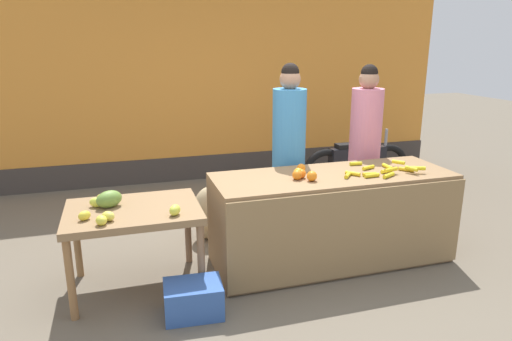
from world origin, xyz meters
name	(u,v)px	position (x,y,z in m)	size (l,w,h in m)	color
ground_plane	(278,266)	(0.00, 0.00, 0.00)	(24.00, 24.00, 0.00)	#665B4C
market_wall_back	(208,87)	(0.00, 3.14, 1.38)	(7.43, 0.23, 2.82)	orange
fruit_stall_counter	(332,218)	(0.53, -0.01, 0.43)	(2.23, 0.80, 0.86)	olive
side_table_wooden	(134,218)	(-1.27, 0.00, 0.63)	(1.08, 0.80, 0.72)	olive
banana_bunch_pile	(383,170)	(0.98, -0.10, 0.88)	(0.80, 0.53, 0.07)	yellow
orange_pile	(302,173)	(0.20, -0.04, 0.90)	(0.21, 0.37, 0.09)	orange
mango_papaya_pile	(111,204)	(-1.43, 0.01, 0.77)	(0.80, 0.62, 0.14)	yellow
vendor_woman_blue_shirt	(289,153)	(0.33, 0.64, 0.92)	(0.34, 0.34, 1.83)	#33333D
vendor_woman_pink_shirt	(365,148)	(1.24, 0.68, 0.91)	(0.34, 0.34, 1.80)	#33333D
parked_motorcycle	(357,164)	(1.76, 1.75, 0.40)	(1.60, 0.18, 0.88)	black
produce_crate	(193,299)	(-0.88, -0.55, 0.13)	(0.44, 0.32, 0.26)	#3359A5
produce_sack	(210,213)	(-0.48, 0.81, 0.29)	(0.36, 0.30, 0.58)	tan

